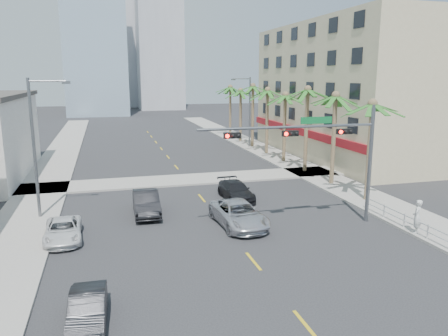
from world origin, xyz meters
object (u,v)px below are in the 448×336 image
car_lane_center (239,214)px  pedestrian (417,217)px  car_lane_left (146,203)px  traffic_signal_mast (325,145)px  car_parked_far (63,230)px  car_parked_mid (88,310)px  car_lane_right (236,191)px

car_lane_center → pedestrian: 10.40m
car_lane_left → car_lane_center: (5.28, -3.88, -0.03)m
traffic_signal_mast → car_parked_far: (-15.18, 1.57, -4.47)m
traffic_signal_mast → car_parked_far: 15.91m
car_parked_far → car_parked_mid: bearing=-82.3°
traffic_signal_mast → pedestrian: size_ratio=5.59×
car_parked_mid → car_lane_center: (8.66, 9.10, 0.13)m
car_parked_mid → car_lane_right: bearing=57.4°
car_parked_far → car_lane_center: 10.26m
car_lane_right → traffic_signal_mast: bearing=-67.2°
car_lane_left → car_lane_right: bearing=16.6°
car_lane_center → pedestrian: size_ratio=2.72×
car_lane_right → pedestrian: bearing=-54.6°
traffic_signal_mast → car_lane_right: size_ratio=2.42×
car_lane_left → traffic_signal_mast: bearing=-25.9°
car_parked_mid → pedestrian: (18.10, 4.77, 0.53)m
car_lane_right → car_lane_center: bearing=-107.7°
car_parked_far → car_lane_right: 13.06m
car_parked_mid → car_lane_center: 12.56m
car_lane_center → car_lane_right: 5.98m
car_parked_mid → car_lane_left: (3.37, 12.98, 0.16)m
traffic_signal_mast → car_parked_mid: (-13.58, -7.76, -4.44)m
traffic_signal_mast → car_lane_left: traffic_signal_mast is taller
car_parked_mid → car_lane_left: 13.41m
car_parked_mid → car_parked_far: bearing=101.6°
car_lane_left → car_parked_far: bearing=-142.5°
traffic_signal_mast → car_lane_center: (-4.93, 1.34, -4.31)m
car_lane_center → pedestrian: bearing=-28.4°
car_parked_mid → car_lane_right: (10.23, 14.87, 0.05)m
car_lane_center → car_lane_left: bearing=140.0°
pedestrian → car_parked_mid: bearing=-27.7°
car_lane_center → car_parked_far: bearing=175.0°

